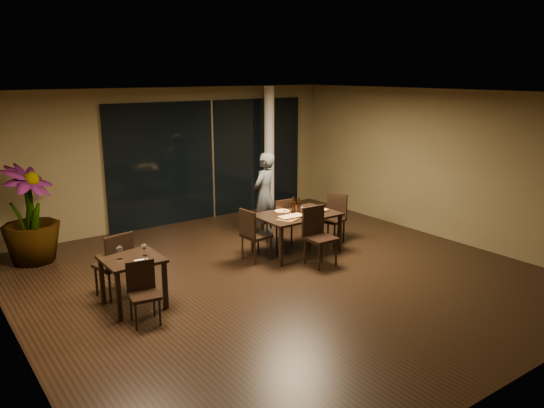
{
  "coord_description": "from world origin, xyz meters",
  "views": [
    {
      "loc": [
        -4.94,
        -6.67,
        3.33
      ],
      "look_at": [
        0.36,
        0.7,
        1.05
      ],
      "focal_mm": 35.0,
      "sensor_mm": 36.0,
      "label": 1
    }
  ],
  "objects": [
    {
      "name": "bottle_a",
      "position": [
        0.95,
        0.85,
        0.91
      ],
      "size": [
        0.07,
        0.07,
        0.32
      ],
      "primitive_type": null,
      "color": "black",
      "rests_on": "main_table"
    },
    {
      "name": "column",
      "position": [
        2.4,
        3.65,
        1.5
      ],
      "size": [
        0.24,
        0.24,
        3.0
      ],
      "primitive_type": "cylinder",
      "color": "white",
      "rests_on": "ground"
    },
    {
      "name": "chair_main_left",
      "position": [
        0.06,
        0.88,
        0.54
      ],
      "size": [
        0.48,
        0.48,
        0.96
      ],
      "rotation": [
        0.0,
        0.0,
        1.64
      ],
      "color": "black",
      "rests_on": "ground"
    },
    {
      "name": "diner",
      "position": [
        1.07,
        1.95,
        0.88
      ],
      "size": [
        0.7,
        0.6,
        1.75
      ],
      "primitive_type": "imported",
      "rotation": [
        0.0,
        0.0,
        3.54
      ],
      "color": "#2F3235",
      "rests_on": "ground"
    },
    {
      "name": "oblong_pizza_right",
      "position": [
        1.35,
        0.67,
        0.77
      ],
      "size": [
        0.49,
        0.27,
        0.02
      ],
      "primitive_type": null,
      "rotation": [
        0.0,
        0.0,
        0.12
      ],
      "color": "maroon",
      "rests_on": "pizza_board_right"
    },
    {
      "name": "napkin_near",
      "position": [
        1.51,
        0.73,
        0.76
      ],
      "size": [
        0.18,
        0.1,
        0.01
      ],
      "primitive_type": "cube",
      "rotation": [
        0.0,
        0.0,
        -0.03
      ],
      "color": "white",
      "rests_on": "main_table"
    },
    {
      "name": "pizza_board_left",
      "position": [
        0.75,
        0.63,
        0.76
      ],
      "size": [
        0.7,
        0.54,
        0.01
      ],
      "primitive_type": "cube",
      "rotation": [
        0.0,
        0.0,
        0.43
      ],
      "color": "#4E3419",
      "rests_on": "main_table"
    },
    {
      "name": "napkin_far",
      "position": [
        1.48,
        0.98,
        0.76
      ],
      "size": [
        0.18,
        0.1,
        0.01
      ],
      "primitive_type": "cube",
      "rotation": [
        0.0,
        0.0,
        -0.0
      ],
      "color": "white",
      "rests_on": "main_table"
    },
    {
      "name": "wine_glass_a",
      "position": [
        -2.55,
        0.33,
        0.84
      ],
      "size": [
        0.08,
        0.08,
        0.19
      ],
      "primitive_type": null,
      "color": "white",
      "rests_on": "side_table"
    },
    {
      "name": "potted_plant",
      "position": [
        -3.16,
        3.12,
        0.88
      ],
      "size": [
        1.36,
        1.36,
        1.76
      ],
      "primitive_type": "imported",
      "rotation": [
        0.0,
        0.0,
        0.79
      ],
      "color": "#1C4B19",
      "rests_on": "ground"
    },
    {
      "name": "tumbler_right",
      "position": [
        1.25,
        0.91,
        0.79
      ],
      "size": [
        0.07,
        0.07,
        0.08
      ],
      "primitive_type": "cylinder",
      "color": "white",
      "rests_on": "main_table"
    },
    {
      "name": "chair_side_near",
      "position": [
        -2.46,
        -0.23,
        0.47
      ],
      "size": [
        0.45,
        0.45,
        0.84
      ],
      "rotation": [
        0.0,
        0.0,
        -0.17
      ],
      "color": "black",
      "rests_on": "ground"
    },
    {
      "name": "tumbler_left",
      "position": [
        0.76,
        0.84,
        0.79
      ],
      "size": [
        0.07,
        0.07,
        0.09
      ],
      "primitive_type": "cylinder",
      "color": "white",
      "rests_on": "main_table"
    },
    {
      "name": "bottle_c",
      "position": [
        1.02,
        0.9,
        0.89
      ],
      "size": [
        0.06,
        0.06,
        0.28
      ],
      "primitive_type": null,
      "color": "black",
      "rests_on": "main_table"
    },
    {
      "name": "wall_back",
      "position": [
        0.0,
        4.05,
        1.5
      ],
      "size": [
        8.0,
        0.1,
        3.0
      ],
      "primitive_type": "cube",
      "color": "brown",
      "rests_on": "ground"
    },
    {
      "name": "wall_right",
      "position": [
        4.05,
        0.0,
        1.5
      ],
      "size": [
        0.1,
        8.0,
        3.0
      ],
      "primitive_type": "cube",
      "color": "brown",
      "rests_on": "ground"
    },
    {
      "name": "ceiling",
      "position": [
        0.0,
        0.0,
        3.02
      ],
      "size": [
        8.0,
        8.0,
        0.04
      ],
      "primitive_type": "cube",
      "color": "silver",
      "rests_on": "wall_back"
    },
    {
      "name": "chair_main_far",
      "position": [
        1.05,
        1.33,
        0.52
      ],
      "size": [
        0.46,
        0.46,
        0.93
      ],
      "rotation": [
        0.0,
        0.0,
        3.07
      ],
      "color": "black",
      "rests_on": "ground"
    },
    {
      "name": "main_table",
      "position": [
        1.0,
        0.8,
        0.68
      ],
      "size": [
        1.5,
        1.0,
        0.75
      ],
      "color": "black",
      "rests_on": "ground"
    },
    {
      "name": "wall_front",
      "position": [
        0.0,
        -4.05,
        1.5
      ],
      "size": [
        8.0,
        0.1,
        3.0
      ],
      "primitive_type": "cube",
      "color": "brown",
      "rests_on": "ground"
    },
    {
      "name": "ground",
      "position": [
        0.0,
        0.0,
        0.0
      ],
      "size": [
        8.0,
        8.0,
        0.0
      ],
      "primitive_type": "plane",
      "color": "black",
      "rests_on": "ground"
    },
    {
      "name": "wine_glass_b",
      "position": [
        -2.22,
        0.26,
        0.83
      ],
      "size": [
        0.07,
        0.07,
        0.17
      ],
      "primitive_type": null,
      "color": "white",
      "rests_on": "side_table"
    },
    {
      "name": "side_napkin",
      "position": [
        -2.35,
        0.06,
        0.76
      ],
      "size": [
        0.19,
        0.13,
        0.01
      ],
      "primitive_type": "cube",
      "rotation": [
        0.0,
        0.0,
        -0.15
      ],
      "color": "white",
      "rests_on": "side_table"
    },
    {
      "name": "bottle_b",
      "position": [
        1.04,
        0.79,
        0.9
      ],
      "size": [
        0.07,
        0.07,
        0.3
      ],
      "primitive_type": null,
      "color": "black",
      "rests_on": "main_table"
    },
    {
      "name": "wall_left",
      "position": [
        -4.05,
        0.0,
        1.5
      ],
      "size": [
        0.1,
        8.0,
        3.0
      ],
      "primitive_type": "cube",
      "color": "brown",
      "rests_on": "ground"
    },
    {
      "name": "side_table",
      "position": [
        -2.4,
        0.3,
        0.62
      ],
      "size": [
        0.8,
        0.8,
        0.75
      ],
      "color": "black",
      "rests_on": "ground"
    },
    {
      "name": "oblong_pizza_left",
      "position": [
        0.75,
        0.63,
        0.77
      ],
      "size": [
        0.46,
        0.22,
        0.02
      ],
      "primitive_type": null,
      "rotation": [
        0.0,
        0.0,
        -0.04
      ],
      "color": "maroon",
      "rests_on": "pizza_board_left"
    },
    {
      "name": "round_pizza",
      "position": [
        0.87,
        1.08,
        0.76
      ],
      "size": [
        0.28,
        0.28,
        0.01
      ],
      "primitive_type": "cylinder",
      "color": "red",
      "rests_on": "main_table"
    },
    {
      "name": "chair_side_far",
      "position": [
        -2.47,
        0.76,
        0.56
      ],
      "size": [
        0.55,
        0.55,
        1.01
      ],
      "rotation": [
        0.0,
        0.0,
        3.35
      ],
      "color": "black",
      "rests_on": "ground"
    },
    {
      "name": "chair_main_right",
      "position": [
        2.03,
        0.9,
        0.54
      ],
      "size": [
        0.56,
        0.56,
        0.96
      ],
      "rotation": [
        0.0,
        0.0,
        -1.27
      ],
      "color": "black",
      "rests_on": "ground"
    },
    {
      "name": "pizza_board_right",
      "position": [
        1.35,
        0.67,
        0.76
      ],
      "size": [
        0.53,
        0.3,
        0.01
      ],
      "primitive_type": "cube",
      "rotation": [
        0.0,
        0.0,
        0.1
      ],
      "color": "#422615",
      "rests_on": "main_table"
    },
    {
      "name": "window_panel",
      "position": [
        1.0,
        3.96,
        1.35
      ],
      "size": [
        5.0,
        0.06,
        2.7
      ],
      "primitive_type": "cube",
      "color": "black",
      "rests_on": "ground"
    },
    {
      "name": "chair_main_near",
      "position": [
        0.92,
        0.1,
        0.57
      ],
      "size": [
        0.48,
        0.48,
        1.03
      ],
      "rotation": [
        0.0,
        0.0,
        -0.01
      ],
      "color": "black",
      "rests_on": "ground"
    }
  ]
}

